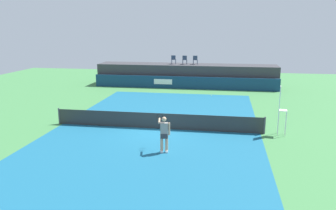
{
  "coord_description": "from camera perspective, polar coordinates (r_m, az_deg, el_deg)",
  "views": [
    {
      "loc": [
        3.9,
        -19.06,
        5.93
      ],
      "look_at": [
        0.34,
        2.0,
        1.0
      ],
      "focal_mm": 36.43,
      "sensor_mm": 36.0,
      "label": 1
    }
  ],
  "objects": [
    {
      "name": "ground_plane",
      "position": [
        23.18,
        -0.41,
        -1.83
      ],
      "size": [
        48.0,
        48.0,
        0.0
      ],
      "primitive_type": "plane",
      "color": "#3D7A42"
    },
    {
      "name": "court_inner",
      "position": [
        20.34,
        -1.88,
        -3.96
      ],
      "size": [
        12.0,
        22.0,
        0.0
      ],
      "primitive_type": "cube",
      "color": "#16597A",
      "rests_on": "ground"
    },
    {
      "name": "sponsor_wall",
      "position": [
        33.23,
        2.72,
        3.75
      ],
      "size": [
        18.0,
        0.22,
        1.2
      ],
      "color": "navy",
      "rests_on": "ground"
    },
    {
      "name": "spectator_platform",
      "position": [
        34.92,
        3.1,
        5.03
      ],
      "size": [
        18.0,
        2.8,
        2.2
      ],
      "primitive_type": "cube",
      "color": "#38383D",
      "rests_on": "ground"
    },
    {
      "name": "spectator_chair_far_left",
      "position": [
        34.9,
        0.93,
        7.67
      ],
      "size": [
        0.44,
        0.44,
        0.89
      ],
      "color": "#2D3D56",
      "rests_on": "spectator_platform"
    },
    {
      "name": "spectator_chair_left",
      "position": [
        34.69,
        2.82,
        7.63
      ],
      "size": [
        0.45,
        0.45,
        0.89
      ],
      "color": "#2D3D56",
      "rests_on": "spectator_platform"
    },
    {
      "name": "spectator_chair_center",
      "position": [
        34.65,
        4.58,
        7.6
      ],
      "size": [
        0.45,
        0.45,
        0.89
      ],
      "color": "#2D3D56",
      "rests_on": "spectator_platform"
    },
    {
      "name": "umpire_chair",
      "position": [
        19.81,
        18.4,
        -0.35
      ],
      "size": [
        0.49,
        0.49,
        2.76
      ],
      "color": "white",
      "rests_on": "ground"
    },
    {
      "name": "tennis_net",
      "position": [
        20.21,
        -1.89,
        -2.67
      ],
      "size": [
        12.4,
        0.02,
        0.95
      ],
      "primitive_type": "cube",
      "color": "#2D2D2D",
      "rests_on": "ground"
    },
    {
      "name": "net_post_near",
      "position": [
        22.25,
        -17.75,
        -1.77
      ],
      "size": [
        0.1,
        0.1,
        1.0
      ],
      "primitive_type": "cylinder",
      "color": "#4C4C51",
      "rests_on": "ground"
    },
    {
      "name": "net_post_far",
      "position": [
        19.95,
        15.87,
        -3.31
      ],
      "size": [
        0.1,
        0.1,
        1.0
      ],
      "primitive_type": "cylinder",
      "color": "#4C4C51",
      "rests_on": "ground"
    },
    {
      "name": "tennis_player",
      "position": [
        16.34,
        -0.67,
        -4.72
      ],
      "size": [
        0.82,
        1.12,
        1.77
      ],
      "color": "white",
      "rests_on": "court_inner"
    },
    {
      "name": "tennis_ball",
      "position": [
        29.98,
        7.23,
        1.56
      ],
      "size": [
        0.07,
        0.07,
        0.07
      ],
      "primitive_type": "sphere",
      "color": "#D8EA33",
      "rests_on": "court_inner"
    }
  ]
}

